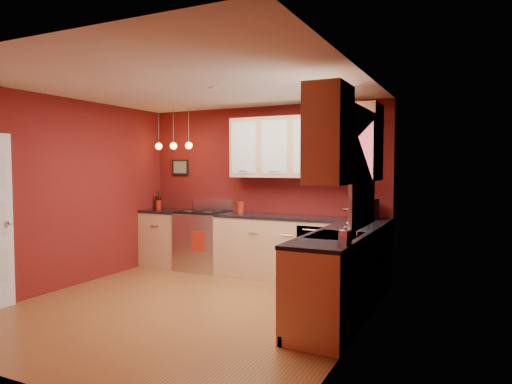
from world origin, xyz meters
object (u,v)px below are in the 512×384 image
at_px(red_canister, 241,207).
at_px(sink, 336,237).
at_px(coffee_maker, 370,210).
at_px(gas_range, 203,240).
at_px(soap_pump, 345,234).

bearing_deg(red_canister, sink, -38.64).
height_order(sink, coffee_maker, coffee_maker).
bearing_deg(sink, gas_range, 150.22).
xyz_separation_m(red_canister, coffee_maker, (2.00, 0.00, 0.04)).
xyz_separation_m(coffee_maker, soap_pump, (0.23, -2.13, -0.03)).
relative_size(gas_range, red_canister, 6.31).
height_order(sink, red_canister, sink).
xyz_separation_m(gas_range, coffee_maker, (2.64, 0.08, 0.59)).
distance_m(red_canister, soap_pump, 3.08).
bearing_deg(red_canister, soap_pump, -43.76).
bearing_deg(coffee_maker, sink, -71.79).
relative_size(gas_range, soap_pump, 5.53).
relative_size(sink, coffee_maker, 2.46).
distance_m(coffee_maker, soap_pump, 2.15).
relative_size(red_canister, coffee_maker, 0.62).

